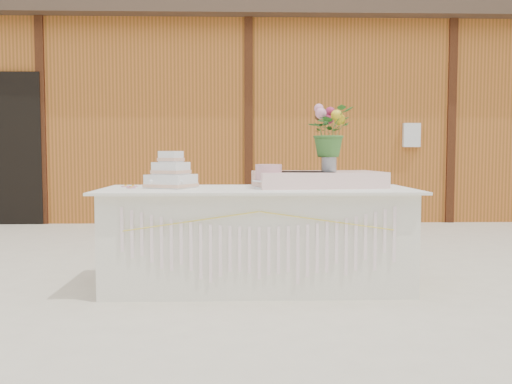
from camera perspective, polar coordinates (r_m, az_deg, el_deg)
ground at (r=4.51m, az=0.11°, el=-9.42°), size 80.00×80.00×0.00m
barn at (r=10.40m, az=-0.99°, el=7.46°), size 12.60×4.60×3.30m
cake_table at (r=4.44m, az=0.12°, el=-4.57°), size 2.40×1.00×0.77m
wedding_cake at (r=4.49m, az=-8.49°, el=1.65°), size 0.42×0.42×0.29m
pink_cake_stand at (r=4.35m, az=1.27°, el=1.70°), size 0.26×0.26×0.19m
satin_runner at (r=4.56m, az=6.20°, el=1.27°), size 1.05×0.68×0.12m
flower_vase at (r=4.56m, az=7.30°, el=3.07°), size 0.12×0.12×0.16m
bouquet at (r=4.56m, az=7.33°, el=6.63°), size 0.48×0.47×0.40m
loose_flowers at (r=4.56m, az=-12.84°, el=0.52°), size 0.15×0.34×0.02m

